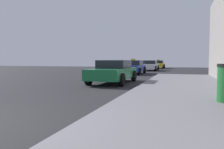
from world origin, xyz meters
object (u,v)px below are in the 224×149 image
object	(u,v)px
car_green	(113,71)
car_yellow	(158,64)
car_white	(150,65)
car_blue	(133,67)

from	to	relation	value
car_green	car_yellow	bearing A→B (deg)	-90.15
car_green	car_white	size ratio (longest dim) A/B	0.97
car_blue	car_yellow	size ratio (longest dim) A/B	0.99
car_blue	car_yellow	world-z (taller)	same
car_green	car_blue	bearing A→B (deg)	-85.15
car_green	car_blue	size ratio (longest dim) A/B	1.01
car_green	car_white	xyz separation A→B (m)	(-0.17, 16.15, 0.00)
car_green	car_white	world-z (taller)	same
car_blue	car_white	distance (m)	7.67
car_green	car_yellow	distance (m)	24.41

